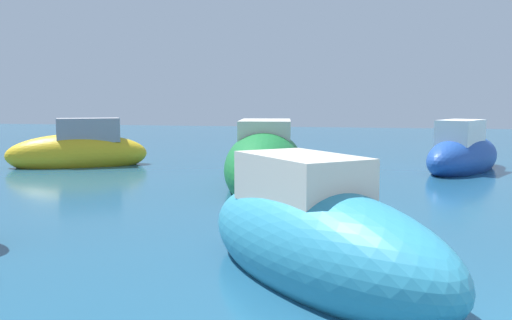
# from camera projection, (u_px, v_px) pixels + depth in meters

# --- Properties ---
(moored_boat_0) EXTENTS (3.44, 4.85, 1.91)m
(moored_boat_0) POSITION_uv_depth(u_px,v_px,m) (463.00, 155.00, 17.39)
(moored_boat_0) COLOR #1E479E
(moored_boat_0) RESTS_ON ground
(moored_boat_1) EXTENTS (4.24, 4.51, 1.85)m
(moored_boat_1) POSITION_uv_depth(u_px,v_px,m) (316.00, 239.00, 6.92)
(moored_boat_1) COLOR teal
(moored_boat_1) RESTS_ON ground
(moored_boat_2) EXTENTS (2.98, 6.59, 2.07)m
(moored_boat_2) POSITION_uv_depth(u_px,v_px,m) (265.00, 163.00, 14.48)
(moored_boat_2) COLOR #197233
(moored_boat_2) RESTS_ON ground
(moored_boat_6) EXTENTS (4.70, 3.55, 1.90)m
(moored_boat_6) POSITION_uv_depth(u_px,v_px,m) (79.00, 151.00, 18.57)
(moored_boat_6) COLOR gold
(moored_boat_6) RESTS_ON ground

